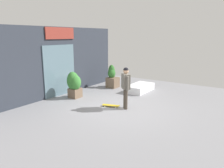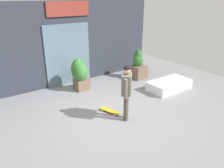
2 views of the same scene
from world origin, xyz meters
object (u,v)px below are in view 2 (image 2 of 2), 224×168
object	(u,v)px
skateboarder	(127,87)
planter_box_right	(80,73)
planter_box_left	(138,65)
skateboard	(110,111)

from	to	relation	value
skateboarder	planter_box_right	world-z (taller)	skateboarder
planter_box_left	skateboarder	bearing A→B (deg)	-137.37
skateboard	planter_box_left	world-z (taller)	planter_box_left
skateboarder	planter_box_left	xyz separation A→B (m)	(2.72, 2.50, -0.45)
planter_box_left	skateboard	bearing A→B (deg)	-146.50
skateboard	planter_box_right	size ratio (longest dim) A/B	0.60
skateboard	planter_box_left	distance (m)	3.49
skateboarder	skateboard	bearing A→B (deg)	-31.01
skateboard	planter_box_left	bearing A→B (deg)	-74.53
skateboard	planter_box_right	xyz separation A→B (m)	(0.11, 2.16, 0.65)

